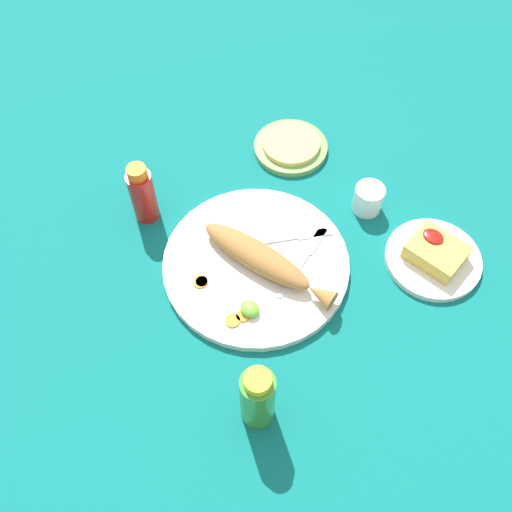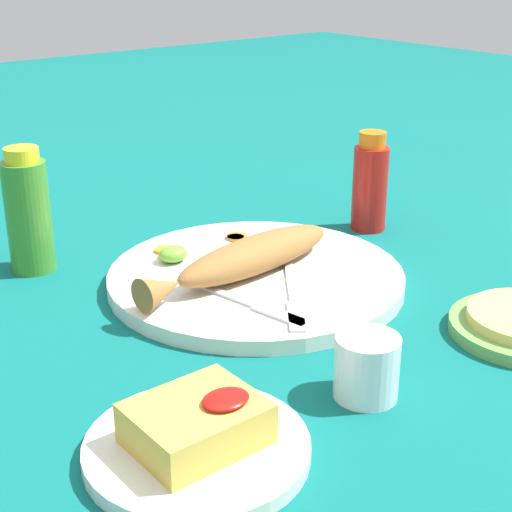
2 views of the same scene
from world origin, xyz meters
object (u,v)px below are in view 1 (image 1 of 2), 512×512
(main_plate, at_px, (256,264))
(hot_sauce_bottle_green, at_px, (258,398))
(tortilla_plate, at_px, (291,147))
(fork_near, at_px, (294,237))
(fork_far, at_px, (305,257))
(hot_sauce_bottle_red, at_px, (143,194))
(salt_cup, at_px, (368,200))
(side_plate_fries, at_px, (433,259))
(fried_fish, at_px, (263,260))

(main_plate, relative_size, hot_sauce_bottle_green, 2.26)
(tortilla_plate, bearing_deg, fork_near, 130.50)
(main_plate, distance_m, fork_far, 0.10)
(hot_sauce_bottle_red, relative_size, tortilla_plate, 0.87)
(hot_sauce_bottle_green, relative_size, salt_cup, 2.64)
(salt_cup, bearing_deg, side_plate_fries, 172.69)
(salt_cup, relative_size, tortilla_plate, 0.37)
(fork_far, height_order, hot_sauce_bottle_red, hot_sauce_bottle_red)
(tortilla_plate, bearing_deg, fork_far, 134.57)
(main_plate, height_order, tortilla_plate, main_plate)
(hot_sauce_bottle_green, distance_m, side_plate_fries, 0.47)
(main_plate, bearing_deg, side_plate_fries, -136.78)
(fork_far, bearing_deg, fried_fish, 134.07)
(fried_fish, relative_size, hot_sauce_bottle_green, 1.84)
(fork_far, height_order, tortilla_plate, fork_far)
(side_plate_fries, distance_m, tortilla_plate, 0.40)
(hot_sauce_bottle_green, bearing_deg, fork_far, -66.16)
(fried_fish, bearing_deg, side_plate_fries, -140.52)
(fried_fish, bearing_deg, salt_cup, -108.94)
(hot_sauce_bottle_green, height_order, side_plate_fries, hot_sauce_bottle_green)
(fried_fish, bearing_deg, tortilla_plate, -65.72)
(fork_far, distance_m, tortilla_plate, 0.30)
(fork_far, xyz_separation_m, hot_sauce_bottle_green, (-0.13, 0.29, 0.06))
(hot_sauce_bottle_green, xyz_separation_m, salt_cup, (0.11, -0.48, -0.05))
(fried_fish, height_order, fork_far, fried_fish)
(fork_far, xyz_separation_m, hot_sauce_bottle_red, (0.32, 0.12, 0.05))
(fried_fish, xyz_separation_m, salt_cup, (-0.06, -0.26, -0.01))
(side_plate_fries, bearing_deg, fork_near, 32.07)
(hot_sauce_bottle_green, distance_m, salt_cup, 0.50)
(main_plate, xyz_separation_m, tortilla_plate, (0.15, -0.29, -0.00))
(main_plate, height_order, side_plate_fries, main_plate)
(fried_fish, bearing_deg, fork_far, -130.94)
(fork_near, distance_m, fork_far, 0.05)
(fork_near, bearing_deg, fried_fish, -143.97)
(main_plate, height_order, salt_cup, salt_cup)
(hot_sauce_bottle_red, bearing_deg, hot_sauce_bottle_green, 159.81)
(side_plate_fries, bearing_deg, hot_sauce_bottle_red, 29.91)
(main_plate, relative_size, fork_far, 1.98)
(fried_fish, distance_m, hot_sauce_bottle_green, 0.28)
(main_plate, bearing_deg, hot_sauce_bottle_green, 131.65)
(fork_far, bearing_deg, side_plate_fries, -58.70)
(side_plate_fries, xyz_separation_m, tortilla_plate, (0.40, -0.05, 0.00))
(hot_sauce_bottle_red, height_order, hot_sauce_bottle_green, hot_sauce_bottle_green)
(main_plate, bearing_deg, fork_far, -133.08)
(hot_sauce_bottle_red, xyz_separation_m, salt_cup, (-0.33, -0.32, -0.04))
(hot_sauce_bottle_red, height_order, side_plate_fries, hot_sauce_bottle_red)
(fork_near, bearing_deg, hot_sauce_bottle_green, -112.96)
(fork_near, distance_m, salt_cup, 0.18)
(hot_sauce_bottle_green, relative_size, tortilla_plate, 0.97)
(fork_near, relative_size, salt_cup, 2.53)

